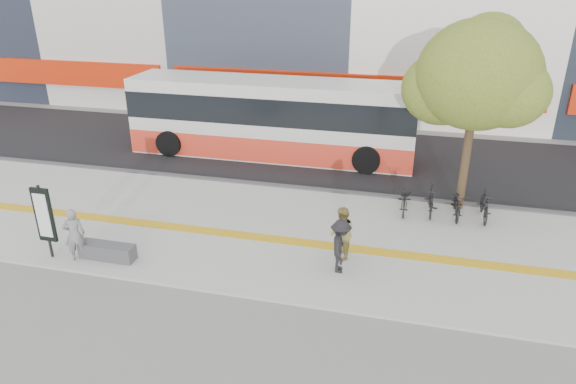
% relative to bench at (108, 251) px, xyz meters
% --- Properties ---
extents(ground, '(120.00, 120.00, 0.00)m').
position_rel_bench_xyz_m(ground, '(2.60, 1.20, -0.30)').
color(ground, slate).
rests_on(ground, ground).
extents(sidewalk, '(40.00, 7.00, 0.08)m').
position_rel_bench_xyz_m(sidewalk, '(2.60, 2.70, -0.27)').
color(sidewalk, gray).
rests_on(sidewalk, ground).
extents(tactile_strip, '(40.00, 0.45, 0.01)m').
position_rel_bench_xyz_m(tactile_strip, '(2.60, 2.20, -0.22)').
color(tactile_strip, gold).
rests_on(tactile_strip, sidewalk).
extents(street, '(40.00, 8.00, 0.06)m').
position_rel_bench_xyz_m(street, '(2.60, 10.20, -0.28)').
color(street, black).
rests_on(street, ground).
extents(curb, '(40.00, 0.25, 0.14)m').
position_rel_bench_xyz_m(curb, '(2.60, 6.20, -0.23)').
color(curb, '#3F3E41').
rests_on(curb, ground).
extents(bench, '(1.60, 0.45, 0.45)m').
position_rel_bench_xyz_m(bench, '(0.00, 0.00, 0.00)').
color(bench, '#3F3E41').
rests_on(bench, sidewalk).
extents(signboard, '(0.55, 0.10, 2.20)m').
position_rel_bench_xyz_m(signboard, '(-1.60, -0.31, 1.06)').
color(signboard, black).
rests_on(signboard, sidewalk).
extents(street_tree, '(4.40, 3.80, 6.31)m').
position_rel_bench_xyz_m(street_tree, '(9.78, 6.02, 4.21)').
color(street_tree, '#3B2A1B').
rests_on(street_tree, sidewalk).
extents(bus, '(12.20, 2.89, 3.25)m').
position_rel_bench_xyz_m(bus, '(2.08, 9.70, 1.28)').
color(bus, silver).
rests_on(bus, street).
extents(bicycle_row, '(3.07, 1.72, 1.00)m').
position_rel_bench_xyz_m(bicycle_row, '(9.22, 5.20, 0.25)').
color(bicycle_row, black).
rests_on(bicycle_row, sidewalk).
extents(seated_woman, '(0.68, 0.63, 1.56)m').
position_rel_bench_xyz_m(seated_woman, '(-0.80, -0.23, 0.55)').
color(seated_woman, black).
rests_on(seated_woman, sidewalk).
extents(pedestrian_tan, '(0.76, 0.88, 1.55)m').
position_rel_bench_xyz_m(pedestrian_tan, '(6.38, 1.61, 0.55)').
color(pedestrian_tan, olive).
rests_on(pedestrian_tan, sidewalk).
extents(pedestrian_dark, '(0.68, 1.04, 1.51)m').
position_rel_bench_xyz_m(pedestrian_dark, '(6.44, 0.94, 0.53)').
color(pedestrian_dark, black).
rests_on(pedestrian_dark, sidewalk).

